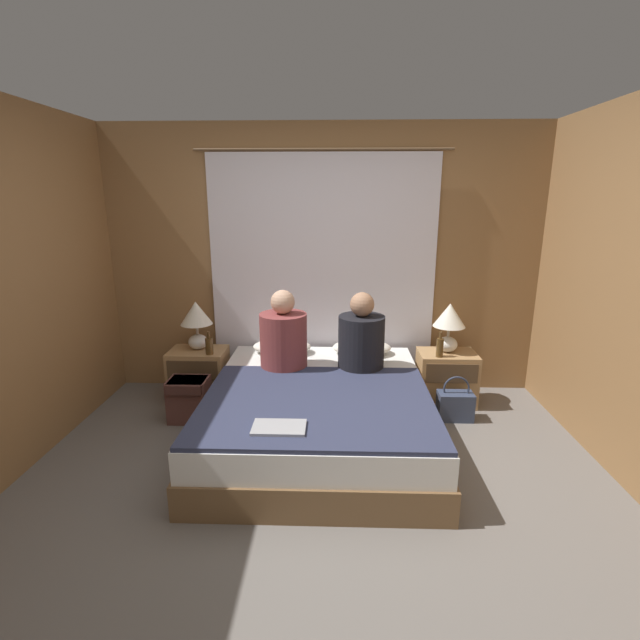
# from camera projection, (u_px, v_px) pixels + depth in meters

# --- Properties ---
(ground_plane) EXTENTS (16.00, 16.00, 0.00)m
(ground_plane) POSITION_uv_depth(u_px,v_px,m) (314.00, 508.00, 2.84)
(ground_plane) COLOR #66605B
(wall_back) EXTENTS (4.17, 0.06, 2.50)m
(wall_back) POSITION_uv_depth(u_px,v_px,m) (323.00, 262.00, 4.40)
(wall_back) COLOR olive
(wall_back) RESTS_ON ground_plane
(curtain_panel) EXTENTS (2.30, 0.02, 2.27)m
(curtain_panel) POSITION_uv_depth(u_px,v_px,m) (323.00, 276.00, 4.37)
(curtain_panel) COLOR silver
(curtain_panel) RESTS_ON ground_plane
(bed) EXTENTS (1.68, 1.99, 0.45)m
(bed) POSITION_uv_depth(u_px,v_px,m) (319.00, 414.00, 3.59)
(bed) COLOR brown
(bed) RESTS_ON ground_plane
(nightstand_left) EXTENTS (0.51, 0.37, 0.48)m
(nightstand_left) POSITION_uv_depth(u_px,v_px,m) (199.00, 375.00, 4.32)
(nightstand_left) COLOR #A87F51
(nightstand_left) RESTS_ON ground_plane
(nightstand_right) EXTENTS (0.51, 0.37, 0.48)m
(nightstand_right) POSITION_uv_depth(u_px,v_px,m) (446.00, 378.00, 4.25)
(nightstand_right) COLOR #A87F51
(nightstand_right) RESTS_ON ground_plane
(lamp_left) EXTENTS (0.29, 0.29, 0.45)m
(lamp_left) POSITION_uv_depth(u_px,v_px,m) (196.00, 319.00, 4.22)
(lamp_left) COLOR silver
(lamp_left) RESTS_ON nightstand_left
(lamp_right) EXTENTS (0.29, 0.29, 0.45)m
(lamp_right) POSITION_uv_depth(u_px,v_px,m) (449.00, 321.00, 4.15)
(lamp_right) COLOR silver
(lamp_right) RESTS_ON nightstand_right
(pillow_left) EXTENTS (0.54, 0.34, 0.12)m
(pillow_left) POSITION_uv_depth(u_px,v_px,m) (282.00, 347.00, 4.29)
(pillow_left) COLOR silver
(pillow_left) RESTS_ON bed
(pillow_right) EXTENTS (0.54, 0.34, 0.12)m
(pillow_right) POSITION_uv_depth(u_px,v_px,m) (362.00, 347.00, 4.27)
(pillow_right) COLOR silver
(pillow_right) RESTS_ON bed
(blanket_on_bed) EXTENTS (1.62, 1.32, 0.03)m
(blanket_on_bed) POSITION_uv_depth(u_px,v_px,m) (317.00, 402.00, 3.23)
(blanket_on_bed) COLOR #2D334C
(blanket_on_bed) RESTS_ON bed
(person_left_in_bed) EXTENTS (0.39, 0.39, 0.67)m
(person_left_in_bed) POSITION_uv_depth(u_px,v_px,m) (283.00, 338.00, 3.85)
(person_left_in_bed) COLOR brown
(person_left_in_bed) RESTS_ON bed
(person_right_in_bed) EXTENTS (0.38, 0.38, 0.66)m
(person_right_in_bed) POSITION_uv_depth(u_px,v_px,m) (361.00, 339.00, 3.83)
(person_right_in_bed) COLOR black
(person_right_in_bed) RESTS_ON bed
(beer_bottle_on_left_stand) EXTENTS (0.07, 0.07, 0.21)m
(beer_bottle_on_left_stand) POSITION_uv_depth(u_px,v_px,m) (209.00, 346.00, 4.13)
(beer_bottle_on_left_stand) COLOR #513819
(beer_bottle_on_left_stand) RESTS_ON nightstand_left
(beer_bottle_on_right_stand) EXTENTS (0.06, 0.06, 0.23)m
(beer_bottle_on_right_stand) POSITION_uv_depth(u_px,v_px,m) (440.00, 347.00, 4.06)
(beer_bottle_on_right_stand) COLOR #513819
(beer_bottle_on_right_stand) RESTS_ON nightstand_right
(laptop_on_bed) EXTENTS (0.33, 0.20, 0.02)m
(laptop_on_bed) POSITION_uv_depth(u_px,v_px,m) (279.00, 427.00, 2.83)
(laptop_on_bed) COLOR #9EA0A5
(laptop_on_bed) RESTS_ON blanket_on_bed
(backpack_on_floor) EXTENTS (0.33, 0.28, 0.37)m
(backpack_on_floor) POSITION_uv_depth(u_px,v_px,m) (189.00, 397.00, 3.92)
(backpack_on_floor) COLOR brown
(backpack_on_floor) RESTS_ON ground_plane
(handbag_on_floor) EXTENTS (0.30, 0.17, 0.39)m
(handbag_on_floor) POSITION_uv_depth(u_px,v_px,m) (455.00, 405.00, 3.95)
(handbag_on_floor) COLOR #333D56
(handbag_on_floor) RESTS_ON ground_plane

